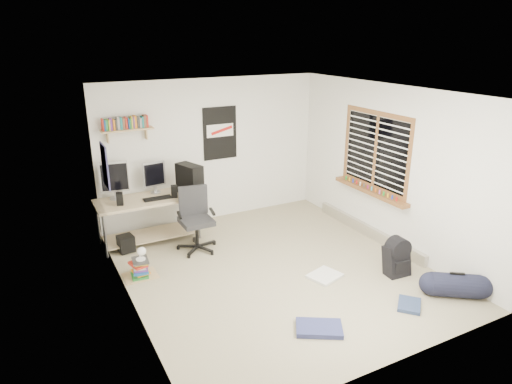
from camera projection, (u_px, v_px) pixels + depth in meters
name	position (u px, v px, depth m)	size (l,w,h in m)	color
floor	(275.00, 270.00, 6.51)	(4.00, 4.50, 0.01)	gray
ceiling	(278.00, 92.00, 5.68)	(4.00, 4.50, 0.01)	white
back_wall	(212.00, 151.00, 7.98)	(4.00, 0.01, 2.50)	silver
left_wall	(125.00, 213.00, 5.22)	(0.01, 4.50, 2.50)	silver
right_wall	(390.00, 168.00, 6.97)	(0.01, 4.50, 2.50)	silver
desk	(149.00, 220.00, 7.32)	(1.60, 0.70, 0.73)	tan
monitor_left	(115.00, 184.00, 7.10)	(0.44, 0.11, 0.48)	#95969A
monitor_right	(155.00, 181.00, 7.38)	(0.36, 0.09, 0.40)	#B9B8BE
pc_tower	(190.00, 179.00, 7.33)	(0.22, 0.47, 0.49)	black
keyboard	(157.00, 198.00, 7.16)	(0.44, 0.15, 0.02)	black
speaker_left	(120.00, 199.00, 6.89)	(0.10, 0.10, 0.19)	black
speaker_right	(174.00, 191.00, 7.21)	(0.10, 0.10, 0.20)	black
office_chair	(196.00, 220.00, 6.96)	(0.65, 0.65, 0.99)	#262629
wall_shelf	(127.00, 130.00, 7.08)	(0.80, 0.22, 0.24)	tan
poster_back_wall	(220.00, 133.00, 7.93)	(0.62, 0.03, 0.92)	black
poster_left_wall	(105.00, 166.00, 6.15)	(0.02, 0.42, 0.60)	navy
window	(375.00, 151.00, 7.13)	(0.10, 1.50, 1.26)	brown
baseboard_heater	(368.00, 231.00, 7.58)	(0.08, 2.50, 0.18)	#B7B2A8
backpack	(396.00, 261.00, 6.35)	(0.34, 0.27, 0.45)	black
duffel_bag	(455.00, 286.00, 5.82)	(0.31, 0.31, 0.61)	black
tshirt	(325.00, 276.00, 6.31)	(0.42, 0.36, 0.04)	silver
jeans_a	(319.00, 328.00, 5.17)	(0.52, 0.33, 0.06)	navy
jeans_b	(409.00, 305.00, 5.62)	(0.35, 0.26, 0.04)	navy
book_stack	(140.00, 267.00, 6.29)	(0.48, 0.40, 0.33)	brown
desk_lamp	(140.00, 252.00, 6.20)	(0.13, 0.22, 0.22)	white
subwoofer	(126.00, 243.00, 7.00)	(0.23, 0.23, 0.25)	black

